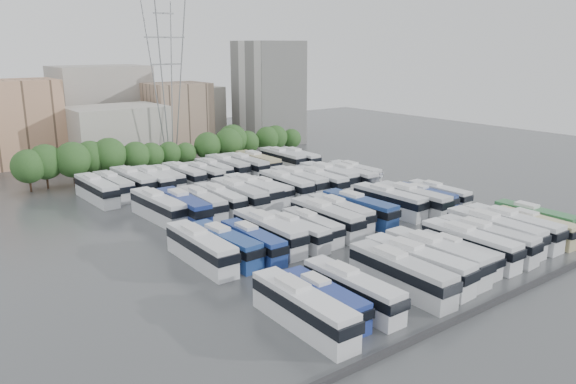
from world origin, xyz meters
TOP-DOWN VIEW (x-y plane):
  - ground at (0.00, 0.00)m, footprint 220.00×220.00m
  - parapet at (0.00, -33.00)m, footprint 56.00×0.50m
  - tree_line at (-2.72, 42.12)m, footprint 63.70×8.03m
  - city_buildings at (-7.46, 71.86)m, footprint 102.00×35.00m
  - apartment_tower at (34.00, 58.00)m, footprint 14.00×14.00m
  - electricity_pylon at (2.00, 50.00)m, footprint 9.00×6.91m
  - bus_r0_s0 at (-21.49, -25.11)m, footprint 3.25×13.13m
  - bus_r0_s1 at (-18.26, -24.36)m, footprint 2.75×11.07m
  - bus_r0_s2 at (-14.98, -24.75)m, footprint 2.68×12.23m
  - bus_r0_s4 at (-8.39, -25.10)m, footprint 3.32×13.30m
  - bus_r0_s5 at (-5.00, -24.52)m, footprint 3.49×13.38m
  - bus_r0_s6 at (-1.52, -24.22)m, footprint 2.91×13.22m
  - bus_r0_s7 at (1.78, -24.64)m, footprint 2.39×10.89m
  - bus_r0_s8 at (5.02, -24.06)m, footprint 2.93×12.81m
  - bus_r0_s9 at (8.17, -24.23)m, footprint 3.35×12.90m
  - bus_r0_s10 at (11.47, -23.19)m, footprint 3.54×13.50m
  - bus_r0_s11 at (14.89, -23.62)m, footprint 2.99×13.21m
  - bus_r0_s12 at (18.14, -24.83)m, footprint 3.02×11.61m
  - bus_r0_s13 at (21.44, -23.08)m, footprint 2.62×11.62m
  - bus_r1_s0 at (-21.30, -5.77)m, footprint 3.13×13.22m
  - bus_r1_s1 at (-18.25, -6.14)m, footprint 3.29×12.43m
  - bus_r1_s2 at (-14.91, -7.13)m, footprint 2.78×11.67m
  - bus_r1_s3 at (-11.50, -5.77)m, footprint 3.04×13.09m
  - bus_r1_s4 at (-8.43, -7.09)m, footprint 3.09×11.63m
  - bus_r1_s5 at (-5.05, -6.65)m, footprint 2.78×10.98m
  - bus_r1_s6 at (-1.80, -5.72)m, footprint 3.05×13.01m
  - bus_r1_s7 at (1.73, -4.75)m, footprint 3.25×12.30m
  - bus_r1_s8 at (5.04, -5.24)m, footprint 3.30×13.11m
  - bus_r1_s10 at (11.63, -5.02)m, footprint 3.20×13.00m
  - bus_r1_s11 at (14.83, -6.77)m, footprint 3.04×13.23m
  - bus_r1_s12 at (18.37, -6.36)m, footprint 2.56×11.13m
  - bus_r1_s13 at (21.61, -6.53)m, footprint 2.49×11.14m
  - bus_r2_s1 at (-17.93, 13.10)m, footprint 3.38×13.34m
  - bus_r2_s2 at (-15.01, 10.93)m, footprint 3.30×13.38m
  - bus_r2_s3 at (-11.49, 11.66)m, footprint 3.28×12.27m
  - bus_r2_s4 at (-8.20, 11.74)m, footprint 3.02×12.20m
  - bus_r2_s5 at (-5.01, 11.51)m, footprint 3.22×13.42m
  - bus_r2_s6 at (-1.66, 12.68)m, footprint 3.00×13.39m
  - bus_r2_s7 at (1.57, 12.69)m, footprint 2.81×10.99m
  - bus_r2_s8 at (5.02, 12.49)m, footprint 3.27×12.89m
  - bus_r2_s9 at (8.05, 12.87)m, footprint 3.19×13.42m
  - bus_r2_s10 at (11.45, 11.23)m, footprint 3.21×12.98m
  - bus_r2_s11 at (14.77, 12.61)m, footprint 2.92×13.37m
  - bus_r2_s12 at (18.19, 10.74)m, footprint 3.02×12.49m
  - bus_r2_s13 at (21.58, 12.84)m, footprint 2.69×11.74m
  - bus_r3_s0 at (-21.63, 28.96)m, footprint 3.21×13.17m
  - bus_r3_s1 at (-18.28, 30.30)m, footprint 2.96×12.42m
  - bus_r3_s2 at (-14.83, 30.24)m, footprint 3.32×13.52m
  - bus_r3_s3 at (-11.60, 29.20)m, footprint 2.99×12.99m
  - bus_r3_s4 at (-8.36, 30.64)m, footprint 2.78×11.56m
  - bus_r3_s5 at (-5.04, 30.33)m, footprint 3.11×12.23m
  - bus_r3_s6 at (-1.58, 29.11)m, footprint 3.08×11.65m
  - bus_r3_s7 at (1.70, 31.05)m, footprint 2.99×11.64m
  - bus_r3_s8 at (4.84, 31.24)m, footprint 2.84×12.73m
  - bus_r3_s9 at (8.24, 30.04)m, footprint 3.06×13.07m
  - bus_r3_s10 at (11.60, 30.58)m, footprint 3.04×13.08m
  - bus_r3_s12 at (18.08, 30.99)m, footprint 2.85×12.91m
  - bus_r3_s13 at (21.36, 29.76)m, footprint 3.00×12.34m

SIDE VIEW (x-z plane):
  - ground at x=0.00m, z-range 0.00..0.00m
  - parapet at x=0.00m, z-range 0.00..0.50m
  - bus_r0_s7 at x=1.78m, z-range -0.03..3.38m
  - bus_r1_s5 at x=-5.05m, z-range -0.03..3.39m
  - bus_r2_s7 at x=1.57m, z-range -0.03..3.39m
  - bus_r0_s1 at x=-18.26m, z-range -0.03..3.42m
  - bus_r1_s12 at x=18.37m, z-range -0.03..3.45m
  - bus_r1_s13 at x=21.61m, z-range -0.03..3.46m
  - bus_r3_s4 at x=-8.36m, z-range -0.03..3.58m
  - bus_r0_s12 at x=18.14m, z-range -0.03..3.58m
  - bus_r1_s4 at x=-8.43m, z-range -0.03..3.58m
  - bus_r3_s6 at x=-1.58m, z-range -0.03..3.59m
  - bus_r3_s7 at x=1.70m, z-range -0.03..3.59m
  - bus_r0_s13 at x=21.44m, z-range -0.03..3.61m
  - bus_r1_s2 at x=-14.91m, z-range -0.03..3.61m
  - bus_r2_s13 at x=21.58m, z-range -0.03..3.64m
  - bus_r2_s4 at x=-8.20m, z-range -0.03..3.77m
  - bus_r3_s5 at x=-5.04m, z-range -0.03..3.77m
  - bus_r2_s3 at x=-11.49m, z-range -0.03..3.78m
  - bus_r1_s7 at x=1.73m, z-range -0.03..3.79m
  - bus_r0_s2 at x=-14.98m, z-range -0.03..3.80m
  - bus_r3_s13 at x=21.36m, z-range -0.03..3.82m
  - bus_r1_s1 at x=-18.25m, z-range -0.04..3.83m
  - bus_r3_s1 at x=-18.28m, z-range -0.04..3.84m
  - bus_r2_s12 at x=18.19m, z-range -0.04..3.86m
  - bus_r3_s8 at x=4.84m, z-range -0.04..3.95m
  - bus_r0_s8 at x=5.02m, z-range -0.04..3.97m
  - bus_r0_s9 at x=8.17m, z-range -0.04..3.98m
  - bus_r2_s8 at x=5.02m, z-range -0.04..3.98m
  - bus_r2_s10 at x=11.45m, z-range -0.04..4.01m
  - bus_r3_s12 at x=18.08m, z-range -0.04..4.01m
  - bus_r1_s10 at x=11.63m, z-range -0.04..4.02m
  - bus_r3_s3 at x=-11.60m, z-range -0.04..4.03m
  - bus_r1_s6 at x=-1.80m, z-range -0.04..4.03m
  - bus_r1_s8 at x=5.04m, z-range -0.04..4.05m
  - bus_r3_s9 at x=8.24m, z-range -0.04..4.05m
  - bus_r3_s10 at x=11.60m, z-range -0.04..4.05m
  - bus_r1_s3 at x=-11.50m, z-range -0.04..4.06m
  - bus_r0_s0 at x=-21.49m, z-range -0.04..4.06m
  - bus_r3_s0 at x=-21.63m, z-range -0.04..4.07m
  - bus_r1_s0 at x=-21.30m, z-range -0.04..4.09m
  - bus_r0_s11 at x=14.89m, z-range -0.04..4.10m
  - bus_r1_s11 at x=14.83m, z-range -0.04..4.10m
  - bus_r0_s4 at x=-8.39m, z-range -0.04..4.11m
  - bus_r0_s6 at x=-1.52m, z-range -0.04..4.11m
  - bus_r2_s1 at x=-17.93m, z-range -0.04..4.12m
  - bus_r0_s5 at x=-5.00m, z-range -0.04..4.13m
  - bus_r2_s2 at x=-15.01m, z-range -0.04..4.13m
  - bus_r2_s5 at x=-5.01m, z-range -0.04..4.15m
  - bus_r2_s6 at x=-1.66m, z-range -0.04..4.16m
  - bus_r2_s9 at x=8.05m, z-range -0.04..4.16m
  - bus_r2_s11 at x=14.77m, z-range -0.04..4.16m
  - bus_r0_s10 at x=11.47m, z-range -0.04..4.16m
  - bus_r3_s2 at x=-14.83m, z-range -0.04..4.18m
  - tree_line at x=-2.72m, z-range 0.40..8.65m
  - city_buildings at x=-7.46m, z-range -2.13..17.87m
  - apartment_tower at x=34.00m, z-range 0.00..26.00m
  - electricity_pylon at x=2.00m, z-range 1.75..35.57m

